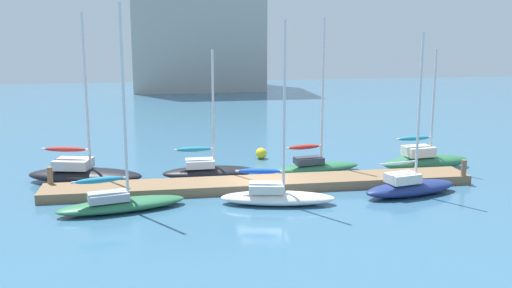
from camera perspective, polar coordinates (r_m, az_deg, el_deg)
name	(u,v)px	position (r m, az deg, el deg)	size (l,w,h in m)	color
ground_plane	(262,188)	(31.53, 0.60, -4.28)	(120.00, 120.00, 0.00)	#386684
dock_pier	(262,184)	(31.47, 0.60, -3.85)	(22.59, 2.27, 0.48)	#846647
dock_piling_near_end	(50,180)	(32.34, -19.13, -3.28)	(0.28, 0.28, 1.36)	#846647
dock_piling_far_end	(464,172)	(34.06, 19.29, -2.56)	(0.28, 0.28, 1.36)	#846647
sailboat_0	(83,173)	(33.88, -16.23, -2.65)	(6.66, 3.58, 9.17)	black
sailboat_1	(120,201)	(28.37, -12.95, -5.31)	(6.17, 2.93, 9.51)	#2D7047
sailboat_2	(208,170)	(33.62, -4.64, -2.46)	(5.26, 1.78, 7.19)	black
sailboat_3	(276,194)	(28.70, 1.92, -4.82)	(5.71, 2.61, 8.75)	white
sailboat_4	(316,164)	(34.86, 5.74, -1.92)	(5.45, 2.28, 8.91)	#2D7047
sailboat_5	(410,186)	(31.13, 14.54, -3.88)	(5.45, 2.71, 8.20)	navy
sailboat_6	(425,160)	(36.87, 15.88, -1.46)	(5.77, 2.50, 7.16)	#2D7047
mooring_buoy_yellow	(261,153)	(38.29, 0.50, -0.89)	(0.72, 0.72, 0.72)	yellow
harbor_building_distant	(197,8)	(80.44, -5.71, 12.82)	(16.71, 11.99, 21.05)	#ADA89E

